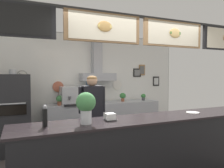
{
  "coord_description": "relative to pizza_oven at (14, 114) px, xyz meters",
  "views": [
    {
      "loc": [
        -1.78,
        -2.98,
        1.67
      ],
      "look_at": [
        -0.12,
        0.81,
        1.48
      ],
      "focal_mm": 34.46,
      "sensor_mm": 36.0,
      "label": 1
    }
  ],
  "objects": [
    {
      "name": "pizza_oven",
      "position": [
        0.0,
        0.0,
        0.0
      ],
      "size": [
        0.66,
        0.72,
        1.77
      ],
      "color": "#232326",
      "rests_on": "ground_plane"
    },
    {
      "name": "napkin_holder",
      "position": [
        1.25,
        -2.24,
        0.24
      ],
      "size": [
        0.16,
        0.15,
        0.11
      ],
      "color": "#262628",
      "rests_on": "service_counter"
    },
    {
      "name": "back_prep_counter",
      "position": [
        2.17,
        0.3,
        -0.38
      ],
      "size": [
        3.02,
        0.6,
        0.93
      ],
      "color": "#A3A5AD",
      "rests_on": "ground_plane"
    },
    {
      "name": "back_wall_assembly",
      "position": [
        1.89,
        0.52,
        0.62
      ],
      "size": [
        5.31,
        2.84,
        2.74
      ],
      "color": "gray",
      "rests_on": "ground_plane"
    },
    {
      "name": "potted_basil",
      "position": [
        1.01,
        0.26,
        0.22
      ],
      "size": [
        0.18,
        0.18,
        0.24
      ],
      "color": "#9E563D",
      "rests_on": "back_prep_counter"
    },
    {
      "name": "espresso_machine",
      "position": [
        1.31,
        0.27,
        0.31
      ],
      "size": [
        0.54,
        0.54,
        0.44
      ],
      "color": "#B7BABF",
      "rests_on": "back_prep_counter"
    },
    {
      "name": "condiment_plate",
      "position": [
        2.71,
        -2.27,
        0.2
      ],
      "size": [
        0.21,
        0.21,
        0.01
      ],
      "color": "white",
      "rests_on": "service_counter"
    },
    {
      "name": "shop_worker",
      "position": [
        1.4,
        -1.02,
        0.06
      ],
      "size": [
        0.53,
        0.23,
        1.65
      ],
      "rotation": [
        0.0,
        0.0,
        3.12
      ],
      "color": "#232328",
      "rests_on": "ground_plane"
    },
    {
      "name": "potted_sage",
      "position": [
        3.35,
        0.26,
        0.2
      ],
      "size": [
        0.13,
        0.13,
        0.19
      ],
      "color": "#4C4C51",
      "rests_on": "back_prep_counter"
    },
    {
      "name": "service_counter",
      "position": [
        1.88,
        -2.3,
        -0.32
      ],
      "size": [
        3.89,
        0.67,
        1.04
      ],
      "color": "black",
      "rests_on": "ground_plane"
    },
    {
      "name": "basil_vase",
      "position": [
        0.88,
        -2.32,
        0.43
      ],
      "size": [
        0.25,
        0.25,
        0.4
      ],
      "color": "silver",
      "rests_on": "service_counter"
    },
    {
      "name": "potted_thyme",
      "position": [
        1.65,
        0.27,
        0.22
      ],
      "size": [
        0.18,
        0.18,
        0.23
      ],
      "color": "beige",
      "rests_on": "back_prep_counter"
    },
    {
      "name": "pepper_grinder",
      "position": [
        0.39,
        -2.25,
        0.33
      ],
      "size": [
        0.06,
        0.06,
        0.26
      ],
      "color": "black",
      "rests_on": "service_counter"
    },
    {
      "name": "potted_rosemary",
      "position": [
        2.72,
        0.31,
        0.23
      ],
      "size": [
        0.17,
        0.17,
        0.23
      ],
      "color": "#9E563D",
      "rests_on": "back_prep_counter"
    }
  ]
}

